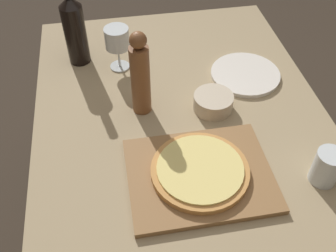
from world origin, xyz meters
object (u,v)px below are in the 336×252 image
(wine_bottle, at_px, (74,29))
(small_bowl, at_px, (213,102))
(pepper_mill, at_px, (140,76))
(pizza, at_px, (199,170))
(wine_glass, at_px, (117,40))

(wine_bottle, relative_size, small_bowl, 2.58)
(wine_bottle, xyz_separation_m, pepper_mill, (0.19, -0.30, 0.00))
(pizza, xyz_separation_m, wine_bottle, (-0.30, 0.59, 0.10))
(pizza, height_order, wine_glass, wine_glass)
(wine_bottle, bearing_deg, wine_glass, -24.61)
(pizza, distance_m, wine_bottle, 0.67)
(wine_glass, bearing_deg, small_bowl, -44.47)
(wine_bottle, height_order, pepper_mill, wine_bottle)
(pepper_mill, height_order, small_bowl, pepper_mill)
(pizza, bearing_deg, small_bowl, 67.54)
(pizza, xyz_separation_m, pepper_mill, (-0.11, 0.29, 0.11))
(wine_bottle, bearing_deg, small_bowl, -38.84)
(wine_bottle, distance_m, small_bowl, 0.54)
(pepper_mill, xyz_separation_m, wine_glass, (-0.05, 0.23, -0.02))
(pizza, xyz_separation_m, wine_glass, (-0.17, 0.53, 0.08))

